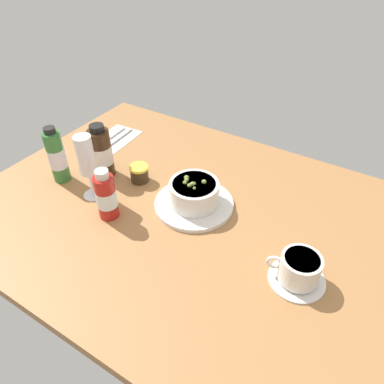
% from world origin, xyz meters
% --- Properties ---
extents(ground_plane, '(1.10, 0.84, 0.03)m').
position_xyz_m(ground_plane, '(0.00, 0.00, -0.01)').
color(ground_plane, '#9E6B3D').
extents(porridge_bowl, '(0.21, 0.21, 0.08)m').
position_xyz_m(porridge_bowl, '(-0.03, -0.03, 0.04)').
color(porridge_bowl, silver).
rests_on(porridge_bowl, ground_plane).
extents(cutlery_setting, '(0.12, 0.18, 0.01)m').
position_xyz_m(cutlery_setting, '(0.39, -0.17, 0.00)').
color(cutlery_setting, silver).
rests_on(cutlery_setting, ground_plane).
extents(coffee_cup, '(0.13, 0.12, 0.07)m').
position_xyz_m(coffee_cup, '(-0.35, 0.06, 0.03)').
color(coffee_cup, silver).
rests_on(coffee_cup, ground_plane).
extents(wine_glass, '(0.06, 0.06, 0.19)m').
position_xyz_m(wine_glass, '(0.23, 0.08, 0.12)').
color(wine_glass, white).
rests_on(wine_glass, ground_plane).
extents(jam_jar, '(0.05, 0.05, 0.05)m').
position_xyz_m(jam_jar, '(0.16, -0.04, 0.03)').
color(jam_jar, '#342816').
rests_on(jam_jar, ground_plane).
extents(sauce_bottle_red, '(0.05, 0.05, 0.14)m').
position_xyz_m(sauce_bottle_red, '(0.14, 0.12, 0.06)').
color(sauce_bottle_red, '#B21E19').
rests_on(sauce_bottle_red, ground_plane).
extents(sauce_bottle_green, '(0.05, 0.05, 0.17)m').
position_xyz_m(sauce_bottle_green, '(0.36, 0.07, 0.08)').
color(sauce_bottle_green, '#337233').
rests_on(sauce_bottle_green, ground_plane).
extents(sauce_bottle_brown, '(0.06, 0.06, 0.16)m').
position_xyz_m(sauce_bottle_brown, '(0.28, -0.01, 0.07)').
color(sauce_bottle_brown, '#382314').
rests_on(sauce_bottle_brown, ground_plane).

